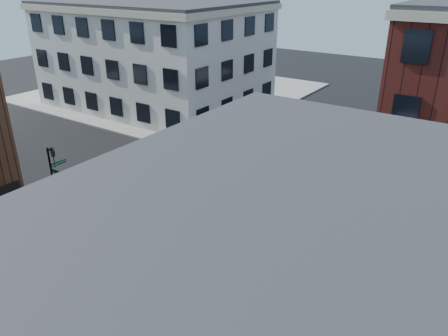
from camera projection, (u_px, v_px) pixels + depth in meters
name	position (u px, v px, depth m)	size (l,w,h in m)	color
ground	(209.00, 202.00, 29.27)	(120.00, 120.00, 0.00)	black
sidewalk_nw	(173.00, 92.00, 55.84)	(30.00, 30.00, 0.15)	gray
building_nw	(155.00, 56.00, 48.82)	(22.00, 16.00, 11.00)	beige
tree_near	(374.00, 137.00, 31.60)	(2.69, 2.69, 4.49)	black
tree_far	(395.00, 119.00, 36.24)	(2.43, 2.43, 4.07)	black
signal_pole	(54.00, 174.00, 26.52)	(1.29, 1.24, 4.60)	black
box_truck	(376.00, 249.00, 20.83)	(8.61, 2.77, 3.86)	silver
traffic_cone	(110.00, 196.00, 29.39)	(0.37, 0.37, 0.64)	#DF5809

